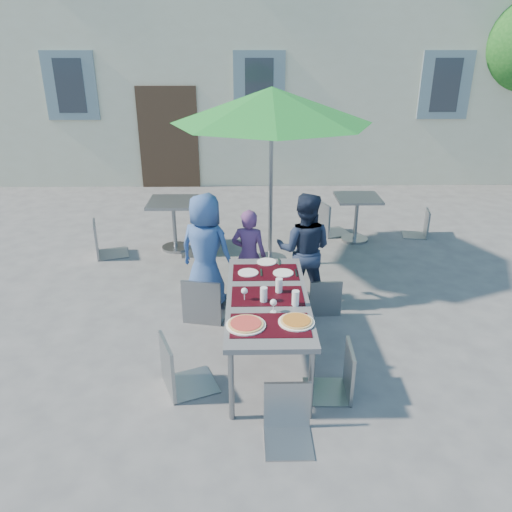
{
  "coord_description": "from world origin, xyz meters",
  "views": [
    {
      "loc": [
        -0.28,
        -3.71,
        3.04
      ],
      "look_at": [
        -0.18,
        1.52,
        0.8
      ],
      "focal_mm": 35.0,
      "sensor_mm": 36.0,
      "label": 1
    }
  ],
  "objects_px": {
    "chair_1": "(267,264)",
    "child_0": "(206,250)",
    "chair_5": "(289,385)",
    "bg_chair_r_1": "(423,208)",
    "chair_3": "(176,334)",
    "cafe_table_1": "(357,211)",
    "cafe_table_0": "(174,215)",
    "bg_chair_l_0": "(101,218)",
    "child_1": "(249,256)",
    "bg_chair_r_0": "(199,219)",
    "chair_4": "(341,343)",
    "chair_2": "(325,275)",
    "pizza_near_right": "(296,321)",
    "chair_0": "(203,273)",
    "bg_chair_l_1": "(330,198)",
    "patio_umbrella": "(272,106)",
    "dining_table": "(267,301)",
    "child_2": "(304,250)",
    "pizza_near_left": "(246,324)"
  },
  "relations": [
    {
      "from": "chair_1",
      "to": "chair_4",
      "type": "distance_m",
      "value": 1.75
    },
    {
      "from": "chair_4",
      "to": "chair_5",
      "type": "xyz_separation_m",
      "value": [
        -0.51,
        -0.55,
        -0.04
      ]
    },
    {
      "from": "pizza_near_left",
      "to": "child_0",
      "type": "xyz_separation_m",
      "value": [
        -0.49,
        1.83,
        -0.06
      ]
    },
    {
      "from": "chair_1",
      "to": "child_0",
      "type": "bearing_deg",
      "value": 166.9
    },
    {
      "from": "chair_2",
      "to": "chair_3",
      "type": "height_order",
      "value": "chair_3"
    },
    {
      "from": "pizza_near_right",
      "to": "cafe_table_0",
      "type": "bearing_deg",
      "value": 113.65
    },
    {
      "from": "chair_4",
      "to": "cafe_table_1",
      "type": "relative_size",
      "value": 1.26
    },
    {
      "from": "pizza_near_left",
      "to": "child_1",
      "type": "relative_size",
      "value": 0.29
    },
    {
      "from": "pizza_near_right",
      "to": "bg_chair_l_0",
      "type": "bearing_deg",
      "value": 128.14
    },
    {
      "from": "chair_0",
      "to": "bg_chair_l_0",
      "type": "distance_m",
      "value": 2.62
    },
    {
      "from": "bg_chair_l_0",
      "to": "bg_chair_r_1",
      "type": "xyz_separation_m",
      "value": [
        5.15,
        0.74,
        -0.11
      ]
    },
    {
      "from": "pizza_near_left",
      "to": "patio_umbrella",
      "type": "distance_m",
      "value": 3.36
    },
    {
      "from": "pizza_near_right",
      "to": "chair_1",
      "type": "relative_size",
      "value": 0.32
    },
    {
      "from": "chair_2",
      "to": "patio_umbrella",
      "type": "xyz_separation_m",
      "value": [
        -0.59,
        1.44,
        1.77
      ]
    },
    {
      "from": "pizza_near_left",
      "to": "chair_5",
      "type": "distance_m",
      "value": 0.68
    },
    {
      "from": "pizza_near_left",
      "to": "child_1",
      "type": "bearing_deg",
      "value": 88.88
    },
    {
      "from": "chair_5",
      "to": "bg_chair_r_1",
      "type": "height_order",
      "value": "chair_5"
    },
    {
      "from": "pizza_near_right",
      "to": "cafe_table_0",
      "type": "height_order",
      "value": "cafe_table_0"
    },
    {
      "from": "child_1",
      "to": "cafe_table_1",
      "type": "height_order",
      "value": "child_1"
    },
    {
      "from": "chair_2",
      "to": "cafe_table_0",
      "type": "relative_size",
      "value": 1.09
    },
    {
      "from": "cafe_table_0",
      "to": "bg_chair_r_1",
      "type": "distance_m",
      "value": 4.12
    },
    {
      "from": "pizza_near_right",
      "to": "chair_2",
      "type": "distance_m",
      "value": 1.61
    },
    {
      "from": "chair_1",
      "to": "bg_chair_l_1",
      "type": "distance_m",
      "value": 2.87
    },
    {
      "from": "chair_2",
      "to": "patio_umbrella",
      "type": "distance_m",
      "value": 2.35
    },
    {
      "from": "child_1",
      "to": "child_0",
      "type": "bearing_deg",
      "value": 21.97
    },
    {
      "from": "child_1",
      "to": "cafe_table_1",
      "type": "xyz_separation_m",
      "value": [
        1.78,
        2.03,
        -0.08
      ]
    },
    {
      "from": "pizza_near_left",
      "to": "chair_5",
      "type": "relative_size",
      "value": 0.4
    },
    {
      "from": "child_1",
      "to": "bg_chair_r_0",
      "type": "bearing_deg",
      "value": -52.44
    },
    {
      "from": "cafe_table_0",
      "to": "bg_chair_l_0",
      "type": "height_order",
      "value": "bg_chair_l_0"
    },
    {
      "from": "dining_table",
      "to": "child_2",
      "type": "distance_m",
      "value": 1.35
    },
    {
      "from": "child_1",
      "to": "chair_3",
      "type": "distance_m",
      "value": 1.93
    },
    {
      "from": "pizza_near_right",
      "to": "patio_umbrella",
      "type": "bearing_deg",
      "value": 91.86
    },
    {
      "from": "cafe_table_1",
      "to": "chair_5",
      "type": "bearing_deg",
      "value": -108.14
    },
    {
      "from": "chair_3",
      "to": "cafe_table_1",
      "type": "xyz_separation_m",
      "value": [
        2.45,
        3.84,
        -0.09
      ]
    },
    {
      "from": "pizza_near_right",
      "to": "chair_0",
      "type": "xyz_separation_m",
      "value": [
        -0.94,
        1.36,
        -0.15
      ]
    },
    {
      "from": "dining_table",
      "to": "bg_chair_l_0",
      "type": "distance_m",
      "value": 3.72
    },
    {
      "from": "pizza_near_right",
      "to": "chair_0",
      "type": "bearing_deg",
      "value": 124.77
    },
    {
      "from": "child_1",
      "to": "chair_2",
      "type": "distance_m",
      "value": 0.98
    },
    {
      "from": "chair_2",
      "to": "chair_5",
      "type": "bearing_deg",
      "value": -106.11
    },
    {
      "from": "cafe_table_1",
      "to": "bg_chair_l_1",
      "type": "bearing_deg",
      "value": 140.57
    },
    {
      "from": "child_2",
      "to": "bg_chair_r_0",
      "type": "relative_size",
      "value": 1.52
    },
    {
      "from": "bg_chair_l_0",
      "to": "patio_umbrella",
      "type": "bearing_deg",
      "value": -9.26
    },
    {
      "from": "pizza_near_left",
      "to": "cafe_table_0",
      "type": "relative_size",
      "value": 0.44
    },
    {
      "from": "chair_0",
      "to": "bg_chair_l_1",
      "type": "relative_size",
      "value": 0.98
    },
    {
      "from": "bg_chair_r_1",
      "to": "chair_2",
      "type": "bearing_deg",
      "value": -128.04
    },
    {
      "from": "cafe_table_1",
      "to": "chair_0",
      "type": "bearing_deg",
      "value": -132.06
    },
    {
      "from": "patio_umbrella",
      "to": "bg_chair_r_1",
      "type": "bearing_deg",
      "value": 23.75
    },
    {
      "from": "child_1",
      "to": "chair_1",
      "type": "bearing_deg",
      "value": 140.87
    },
    {
      "from": "chair_3",
      "to": "cafe_table_1",
      "type": "bearing_deg",
      "value": 57.51
    },
    {
      "from": "chair_5",
      "to": "child_0",
      "type": "bearing_deg",
      "value": 109.4
    }
  ]
}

